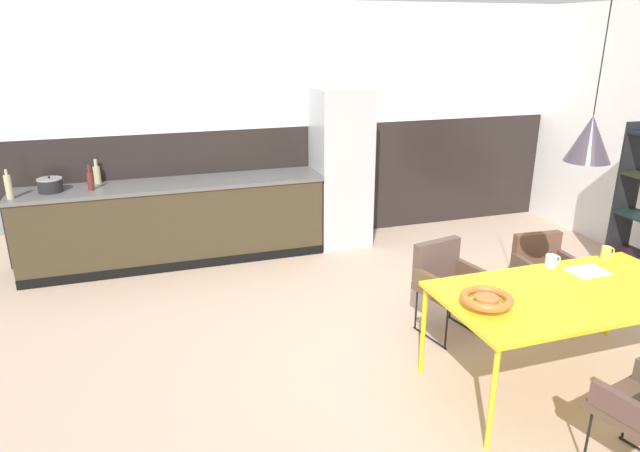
{
  "coord_description": "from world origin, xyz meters",
  "views": [
    {
      "loc": [
        -1.97,
        -3.18,
        2.44
      ],
      "look_at": [
        -0.64,
        0.89,
        0.97
      ],
      "focal_mm": 31.4,
      "sensor_mm": 36.0,
      "label": 1
    }
  ],
  "objects_px": {
    "mug_wide_latte": "(551,261)",
    "bottle_oil_tall": "(97,174)",
    "fruit_bowl": "(487,300)",
    "pendant_lamp_over_table_near": "(590,139)",
    "dining_table": "(570,296)",
    "armchair_facing_counter": "(445,276)",
    "open_book": "(588,271)",
    "armchair_corner_seat": "(543,265)",
    "bottle_vinegar_dark": "(9,187)",
    "bottle_wine_green": "(90,181)",
    "refrigerator_column": "(341,168)",
    "cooking_pot": "(50,185)",
    "mug_short_terracotta": "(606,253)"
  },
  "relations": [
    {
      "from": "open_book",
      "to": "bottle_vinegar_dark",
      "type": "height_order",
      "value": "bottle_vinegar_dark"
    },
    {
      "from": "armchair_facing_counter",
      "to": "fruit_bowl",
      "type": "relative_size",
      "value": 2.29
    },
    {
      "from": "bottle_oil_tall",
      "to": "refrigerator_column",
      "type": "bearing_deg",
      "value": -4.77
    },
    {
      "from": "open_book",
      "to": "mug_wide_latte",
      "type": "relative_size",
      "value": 2.17
    },
    {
      "from": "mug_short_terracotta",
      "to": "open_book",
      "type": "bearing_deg",
      "value": -153.49
    },
    {
      "from": "mug_wide_latte",
      "to": "pendant_lamp_over_table_near",
      "type": "bearing_deg",
      "value": -114.42
    },
    {
      "from": "armchair_corner_seat",
      "to": "mug_wide_latte",
      "type": "xyz_separation_m",
      "value": [
        -0.43,
        -0.56,
        0.32
      ]
    },
    {
      "from": "armchair_corner_seat",
      "to": "open_book",
      "type": "distance_m",
      "value": 0.82
    },
    {
      "from": "armchair_facing_counter",
      "to": "mug_wide_latte",
      "type": "height_order",
      "value": "mug_wide_latte"
    },
    {
      "from": "armchair_facing_counter",
      "to": "bottle_oil_tall",
      "type": "xyz_separation_m",
      "value": [
        -2.81,
        2.54,
        0.51
      ]
    },
    {
      "from": "bottle_wine_green",
      "to": "pendant_lamp_over_table_near",
      "type": "height_order",
      "value": "pendant_lamp_over_table_near"
    },
    {
      "from": "armchair_facing_counter",
      "to": "armchair_corner_seat",
      "type": "xyz_separation_m",
      "value": [
        0.99,
        -0.01,
        -0.03
      ]
    },
    {
      "from": "armchair_facing_counter",
      "to": "bottle_vinegar_dark",
      "type": "height_order",
      "value": "bottle_vinegar_dark"
    },
    {
      "from": "bottle_oil_tall",
      "to": "fruit_bowl",
      "type": "bearing_deg",
      "value": -54.77
    },
    {
      "from": "armchair_corner_seat",
      "to": "mug_wide_latte",
      "type": "bearing_deg",
      "value": 56.87
    },
    {
      "from": "armchair_facing_counter",
      "to": "mug_wide_latte",
      "type": "distance_m",
      "value": 0.85
    },
    {
      "from": "open_book",
      "to": "bottle_vinegar_dark",
      "type": "bearing_deg",
      "value": 146.35
    },
    {
      "from": "dining_table",
      "to": "armchair_facing_counter",
      "type": "xyz_separation_m",
      "value": [
        -0.4,
        0.97,
        -0.2
      ]
    },
    {
      "from": "armchair_corner_seat",
      "to": "pendant_lamp_over_table_near",
      "type": "bearing_deg",
      "value": 61.47
    },
    {
      "from": "bottle_wine_green",
      "to": "open_book",
      "type": "bearing_deg",
      "value": -39.6
    },
    {
      "from": "mug_wide_latte",
      "to": "mug_short_terracotta",
      "type": "xyz_separation_m",
      "value": [
        0.51,
        -0.01,
        0.01
      ]
    },
    {
      "from": "dining_table",
      "to": "fruit_bowl",
      "type": "bearing_deg",
      "value": -177.23
    },
    {
      "from": "fruit_bowl",
      "to": "pendant_lamp_over_table_near",
      "type": "bearing_deg",
      "value": 6.23
    },
    {
      "from": "mug_short_terracotta",
      "to": "cooking_pot",
      "type": "height_order",
      "value": "cooking_pot"
    },
    {
      "from": "armchair_facing_counter",
      "to": "mug_short_terracotta",
      "type": "distance_m",
      "value": 1.26
    },
    {
      "from": "dining_table",
      "to": "open_book",
      "type": "bearing_deg",
      "value": 32.71
    },
    {
      "from": "open_book",
      "to": "bottle_oil_tall",
      "type": "xyz_separation_m",
      "value": [
        -3.57,
        3.28,
        0.26
      ]
    },
    {
      "from": "refrigerator_column",
      "to": "armchair_facing_counter",
      "type": "distance_m",
      "value": 2.36
    },
    {
      "from": "open_book",
      "to": "mug_short_terracotta",
      "type": "xyz_separation_m",
      "value": [
        0.32,
        0.16,
        0.05
      ]
    },
    {
      "from": "cooking_pot",
      "to": "pendant_lamp_over_table_near",
      "type": "bearing_deg",
      "value": -41.58
    },
    {
      "from": "refrigerator_column",
      "to": "pendant_lamp_over_table_near",
      "type": "distance_m",
      "value": 3.4
    },
    {
      "from": "armchair_corner_seat",
      "to": "cooking_pot",
      "type": "xyz_separation_m",
      "value": [
        -4.24,
        2.32,
        0.5
      ]
    },
    {
      "from": "fruit_bowl",
      "to": "bottle_wine_green",
      "type": "xyz_separation_m",
      "value": [
        -2.56,
        3.26,
        0.21
      ]
    },
    {
      "from": "bottle_vinegar_dark",
      "to": "bottle_wine_green",
      "type": "bearing_deg",
      "value": 7.53
    },
    {
      "from": "dining_table",
      "to": "mug_wide_latte",
      "type": "xyz_separation_m",
      "value": [
        0.16,
        0.4,
        0.09
      ]
    },
    {
      "from": "pendant_lamp_over_table_near",
      "to": "bottle_oil_tall",
      "type": "bearing_deg",
      "value": 132.8
    },
    {
      "from": "dining_table",
      "to": "bottle_oil_tall",
      "type": "xyz_separation_m",
      "value": [
        -3.21,
        3.51,
        0.31
      ]
    },
    {
      "from": "armchair_corner_seat",
      "to": "bottle_vinegar_dark",
      "type": "bearing_deg",
      "value": -21.11
    },
    {
      "from": "open_book",
      "to": "mug_short_terracotta",
      "type": "bearing_deg",
      "value": 26.51
    },
    {
      "from": "mug_wide_latte",
      "to": "bottle_oil_tall",
      "type": "relative_size",
      "value": 0.49
    },
    {
      "from": "bottle_wine_green",
      "to": "fruit_bowl",
      "type": "bearing_deg",
      "value": -51.88
    },
    {
      "from": "dining_table",
      "to": "pendant_lamp_over_table_near",
      "type": "distance_m",
      "value": 1.1
    },
    {
      "from": "mug_wide_latte",
      "to": "bottle_vinegar_dark",
      "type": "distance_m",
      "value": 4.98
    },
    {
      "from": "fruit_bowl",
      "to": "bottle_wine_green",
      "type": "bearing_deg",
      "value": 128.12
    },
    {
      "from": "cooking_pot",
      "to": "fruit_bowl",
      "type": "bearing_deg",
      "value": -48.41
    },
    {
      "from": "bottle_vinegar_dark",
      "to": "pendant_lamp_over_table_near",
      "type": "height_order",
      "value": "pendant_lamp_over_table_near"
    },
    {
      "from": "armchair_facing_counter",
      "to": "open_book",
      "type": "distance_m",
      "value": 1.09
    },
    {
      "from": "open_book",
      "to": "bottle_wine_green",
      "type": "bearing_deg",
      "value": 140.4
    },
    {
      "from": "open_book",
      "to": "cooking_pot",
      "type": "distance_m",
      "value": 5.05
    },
    {
      "from": "refrigerator_column",
      "to": "cooking_pot",
      "type": "height_order",
      "value": "refrigerator_column"
    }
  ]
}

